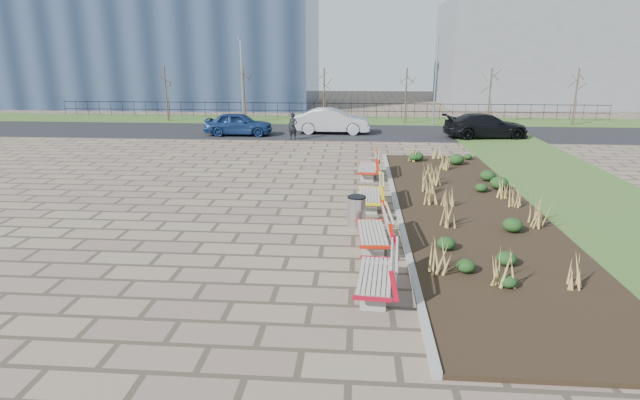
# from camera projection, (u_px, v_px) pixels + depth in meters

# --- Properties ---
(ground) EXTENTS (120.00, 120.00, 0.00)m
(ground) POSITION_uv_depth(u_px,v_px,m) (249.00, 269.00, 12.10)
(ground) COLOR #746550
(ground) RESTS_ON ground
(planting_bed) EXTENTS (4.50, 18.00, 0.10)m
(planting_bed) POSITION_uv_depth(u_px,v_px,m) (468.00, 211.00, 16.41)
(planting_bed) COLOR black
(planting_bed) RESTS_ON ground
(planting_curb) EXTENTS (0.16, 18.00, 0.15)m
(planting_curb) POSITION_uv_depth(u_px,v_px,m) (397.00, 208.00, 16.57)
(planting_curb) COLOR gray
(planting_curb) RESTS_ON ground
(grass_verge_near) EXTENTS (5.00, 38.00, 0.04)m
(grass_verge_near) POSITION_uv_depth(u_px,v_px,m) (618.00, 215.00, 16.07)
(grass_verge_near) COLOR #33511E
(grass_verge_near) RESTS_ON ground
(grass_verge_far) EXTENTS (80.00, 5.00, 0.04)m
(grass_verge_far) POSITION_uv_depth(u_px,v_px,m) (325.00, 120.00, 38.87)
(grass_verge_far) COLOR #33511E
(grass_verge_far) RESTS_ON ground
(road) EXTENTS (80.00, 7.00, 0.02)m
(road) POSITION_uv_depth(u_px,v_px,m) (319.00, 132.00, 33.14)
(road) COLOR black
(road) RESTS_ON ground
(bench_a) EXTENTS (1.06, 2.16, 1.00)m
(bench_a) POSITION_uv_depth(u_px,v_px,m) (375.00, 273.00, 10.69)
(bench_a) COLOR #B20B20
(bench_a) RESTS_ON ground
(bench_b) EXTENTS (1.01, 2.15, 1.00)m
(bench_b) POSITION_uv_depth(u_px,v_px,m) (372.00, 230.00, 13.30)
(bench_b) COLOR red
(bench_b) RESTS_ON ground
(bench_c) EXTENTS (0.95, 2.12, 1.00)m
(bench_c) POSITION_uv_depth(u_px,v_px,m) (370.00, 193.00, 16.78)
(bench_c) COLOR yellow
(bench_c) RESTS_ON ground
(bench_d) EXTENTS (0.99, 2.14, 1.00)m
(bench_d) POSITION_uv_depth(u_px,v_px,m) (368.00, 166.00, 20.84)
(bench_d) COLOR red
(bench_d) RESTS_ON ground
(litter_bin) EXTENTS (0.54, 0.54, 0.96)m
(litter_bin) POSITION_uv_depth(u_px,v_px,m) (356.00, 212.00, 14.83)
(litter_bin) COLOR #B2B2B7
(litter_bin) RESTS_ON ground
(pedestrian) EXTENTS (0.69, 0.57, 1.63)m
(pedestrian) POSITION_uv_depth(u_px,v_px,m) (293.00, 127.00, 29.84)
(pedestrian) COLOR black
(pedestrian) RESTS_ON ground
(car_blue) EXTENTS (4.30, 1.84, 1.45)m
(car_blue) POSITION_uv_depth(u_px,v_px,m) (239.00, 124.00, 31.55)
(car_blue) COLOR navy
(car_blue) RESTS_ON road
(car_silver) EXTENTS (4.87, 1.74, 1.60)m
(car_silver) POSITION_uv_depth(u_px,v_px,m) (332.00, 121.00, 32.27)
(car_silver) COLOR #9C9FA3
(car_silver) RESTS_ON road
(car_black) EXTENTS (5.33, 2.75, 1.48)m
(car_black) POSITION_uv_depth(u_px,v_px,m) (486.00, 126.00, 30.58)
(car_black) COLOR black
(car_black) RESTS_ON road
(tree_a) EXTENTS (1.40, 1.40, 4.00)m
(tree_a) POSITION_uv_depth(u_px,v_px,m) (166.00, 94.00, 37.75)
(tree_a) COLOR #4C3D2D
(tree_a) RESTS_ON grass_verge_far
(tree_b) EXTENTS (1.40, 1.40, 4.00)m
(tree_b) POSITION_uv_depth(u_px,v_px,m) (244.00, 95.00, 37.31)
(tree_b) COLOR #4C3D2D
(tree_b) RESTS_ON grass_verge_far
(tree_c) EXTENTS (1.40, 1.40, 4.00)m
(tree_c) POSITION_uv_depth(u_px,v_px,m) (324.00, 95.00, 36.87)
(tree_c) COLOR #4C3D2D
(tree_c) RESTS_ON grass_verge_far
(tree_d) EXTENTS (1.40, 1.40, 4.00)m
(tree_d) POSITION_uv_depth(u_px,v_px,m) (406.00, 96.00, 36.43)
(tree_d) COLOR #4C3D2D
(tree_d) RESTS_ON grass_verge_far
(tree_e) EXTENTS (1.40, 1.40, 4.00)m
(tree_e) POSITION_uv_depth(u_px,v_px,m) (490.00, 96.00, 35.99)
(tree_e) COLOR #4C3D2D
(tree_e) RESTS_ON grass_verge_far
(tree_f) EXTENTS (1.40, 1.40, 4.00)m
(tree_f) POSITION_uv_depth(u_px,v_px,m) (576.00, 97.00, 35.55)
(tree_f) COLOR #4C3D2D
(tree_f) RESTS_ON grass_verge_far
(lamp_west) EXTENTS (0.24, 0.60, 6.00)m
(lamp_west) POSITION_uv_depth(u_px,v_px,m) (242.00, 82.00, 36.55)
(lamp_west) COLOR gray
(lamp_west) RESTS_ON grass_verge_far
(lamp_east) EXTENTS (0.24, 0.60, 6.00)m
(lamp_east) POSITION_uv_depth(u_px,v_px,m) (435.00, 82.00, 35.52)
(lamp_east) COLOR gray
(lamp_east) RESTS_ON grass_verge_far
(railing_fence) EXTENTS (44.00, 0.10, 1.20)m
(railing_fence) POSITION_uv_depth(u_px,v_px,m) (327.00, 110.00, 40.13)
(railing_fence) COLOR black
(railing_fence) RESTS_ON grass_verge_far
(building_glass) EXTENTS (40.00, 14.00, 15.00)m
(building_glass) POSITION_uv_depth(u_px,v_px,m) (114.00, 28.00, 49.85)
(building_glass) COLOR #192338
(building_glass) RESTS_ON ground
(building_grey) EXTENTS (18.00, 12.00, 10.00)m
(building_grey) POSITION_uv_depth(u_px,v_px,m) (536.00, 54.00, 49.39)
(building_grey) COLOR slate
(building_grey) RESTS_ON ground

